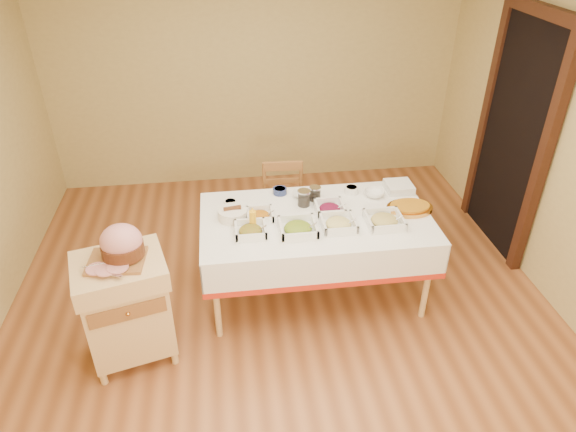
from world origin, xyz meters
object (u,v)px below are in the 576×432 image
object	(u,v)px
bread_basket	(233,214)
mustard_bottle	(253,218)
dining_chair	(284,210)
ham_on_board	(121,246)
preserve_jar_right	(315,194)
preserve_jar_left	(304,199)
plate_stack	(399,187)
butcher_cart	(126,304)
dining_table	(315,234)
brass_platter	(410,208)

from	to	relation	value
bread_basket	mustard_bottle	bearing A→B (deg)	-41.54
dining_chair	ham_on_board	size ratio (longest dim) A/B	2.25
preserve_jar_right	bread_basket	world-z (taller)	preserve_jar_right
preserve_jar_left	plate_stack	size ratio (longest dim) A/B	0.62
butcher_cart	dining_chair	world-z (taller)	dining_chair
dining_table	preserve_jar_left	distance (m)	0.30
dining_chair	mustard_bottle	xyz separation A→B (m)	(-0.33, -0.71, 0.38)
ham_on_board	brass_platter	xyz separation A→B (m)	(2.17, 0.50, -0.18)
dining_chair	bread_basket	bearing A→B (deg)	-129.50
preserve_jar_right	plate_stack	size ratio (longest dim) A/B	0.56
butcher_cart	dining_table	bearing A→B (deg)	19.97
ham_on_board	dining_chair	bearing A→B (deg)	42.79
dining_table	dining_chair	world-z (taller)	dining_chair
butcher_cart	preserve_jar_left	size ratio (longest dim) A/B	6.25
ham_on_board	brass_platter	distance (m)	2.23
preserve_jar_right	bread_basket	size ratio (longest dim) A/B	0.53
butcher_cart	ham_on_board	bearing A→B (deg)	38.14
bread_basket	preserve_jar_left	bearing A→B (deg)	12.54
brass_platter	ham_on_board	bearing A→B (deg)	-167.12
preserve_jar_right	dining_chair	bearing A→B (deg)	119.34
preserve_jar_left	bread_basket	distance (m)	0.60
butcher_cart	preserve_jar_right	size ratio (longest dim) A/B	6.93
bread_basket	plate_stack	bearing A→B (deg)	10.64
preserve_jar_left	brass_platter	distance (m)	0.86
ham_on_board	preserve_jar_right	distance (m)	1.63
mustard_bottle	bread_basket	distance (m)	0.20
preserve_jar_left	plate_stack	xyz separation A→B (m)	(0.85, 0.14, -0.03)
butcher_cart	preserve_jar_left	xyz separation A→B (m)	(1.37, 0.72, 0.34)
butcher_cart	preserve_jar_left	distance (m)	1.59
preserve_jar_right	brass_platter	bearing A→B (deg)	-19.80
preserve_jar_left	dining_chair	bearing A→B (deg)	103.38
plate_stack	dining_chair	bearing A→B (deg)	162.07
dining_table	dining_chair	bearing A→B (deg)	105.16
preserve_jar_right	brass_platter	world-z (taller)	preserve_jar_right
butcher_cart	preserve_jar_left	world-z (taller)	preserve_jar_left
preserve_jar_right	brass_platter	xyz separation A→B (m)	(0.73, -0.26, -0.03)
dining_chair	brass_platter	distance (m)	1.18
dining_table	brass_platter	xyz separation A→B (m)	(0.77, 0.00, 0.18)
dining_table	butcher_cart	distance (m)	1.54
preserve_jar_left	preserve_jar_right	size ratio (longest dim) A/B	1.11
dining_chair	mustard_bottle	world-z (taller)	mustard_bottle
dining_table	ham_on_board	distance (m)	1.53
brass_platter	bread_basket	bearing A→B (deg)	177.55
dining_table	dining_chair	distance (m)	0.68
dining_table	bread_basket	distance (m)	0.69
brass_platter	dining_chair	bearing A→B (deg)	145.75
dining_table	preserve_jar_right	xyz separation A→B (m)	(0.04, 0.27, 0.22)
bread_basket	ham_on_board	bearing A→B (deg)	-143.41
ham_on_board	preserve_jar_left	world-z (taller)	ham_on_board
preserve_jar_left	butcher_cart	bearing A→B (deg)	-152.42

